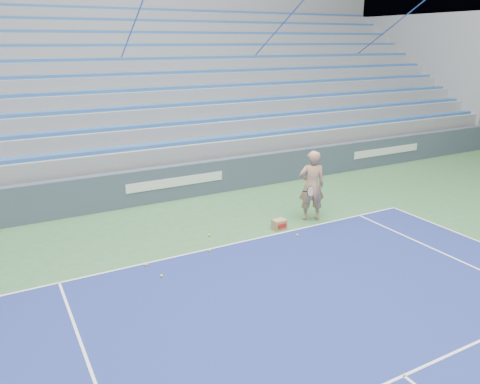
{
  "coord_description": "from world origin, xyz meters",
  "views": [
    {
      "loc": [
        -4.96,
        2.46,
        4.82
      ],
      "look_at": [
        0.46,
        12.38,
        1.15
      ],
      "focal_mm": 35.0,
      "sensor_mm": 36.0,
      "label": 1
    }
  ],
  "objects": [
    {
      "name": "sponsor_barrier",
      "position": [
        0.0,
        15.88,
        0.55
      ],
      "size": [
        30.0,
        0.32,
        1.1
      ],
      "color": "#3A4859",
      "rests_on": "ground"
    },
    {
      "name": "tennis_ball_3",
      "position": [
        -0.72,
        11.77,
        0.03
      ],
      "size": [
        0.07,
        0.07,
        0.07
      ],
      "primitive_type": "sphere",
      "color": "#CCDC2D",
      "rests_on": "ground"
    },
    {
      "name": "bleachers",
      "position": [
        0.0,
        21.6,
        2.36
      ],
      "size": [
        31.0,
        9.15,
        7.3
      ],
      "color": "gray",
      "rests_on": "ground"
    },
    {
      "name": "tennis_ball_4",
      "position": [
        1.67,
        11.52,
        0.03
      ],
      "size": [
        0.07,
        0.07,
        0.07
      ],
      "primitive_type": "sphere",
      "color": "#CCDC2D",
      "rests_on": "ground"
    },
    {
      "name": "tennis_ball_1",
      "position": [
        -2.15,
        11.1,
        0.03
      ],
      "size": [
        0.07,
        0.07,
        0.07
      ],
      "primitive_type": "sphere",
      "color": "#CCDC2D",
      "rests_on": "ground"
    },
    {
      "name": "tennis_player",
      "position": [
        2.7,
        12.35,
        0.99
      ],
      "size": [
        1.03,
        0.98,
        1.99
      ],
      "color": "tan",
      "rests_on": "ground"
    },
    {
      "name": "ball_box",
      "position": [
        1.54,
        12.17,
        0.13
      ],
      "size": [
        0.37,
        0.3,
        0.26
      ],
      "color": "#A17D4E",
      "rests_on": "ground"
    },
    {
      "name": "tennis_ball_0",
      "position": [
        -0.33,
        12.61,
        0.03
      ],
      "size": [
        0.07,
        0.07,
        0.07
      ],
      "primitive_type": "sphere",
      "color": "#CCDC2D",
      "rests_on": "ground"
    },
    {
      "name": "tennis_ball_2",
      "position": [
        -2.28,
        11.77,
        0.03
      ],
      "size": [
        0.07,
        0.07,
        0.07
      ],
      "primitive_type": "sphere",
      "color": "#CCDC2D",
      "rests_on": "ground"
    }
  ]
}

